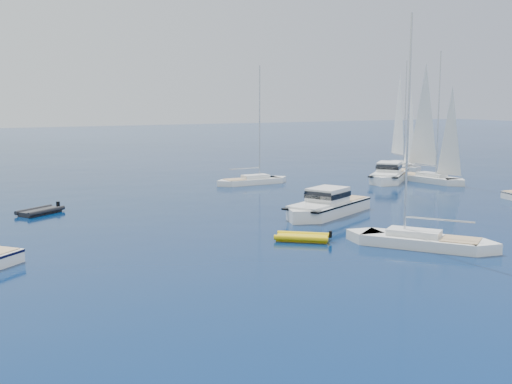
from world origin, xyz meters
The scene contains 9 objects.
ground centered at (0.00, 0.00, 0.00)m, with size 400.00×400.00×0.00m, color navy.
motor_cruiser_centre centered at (5.03, 22.12, 0.00)m, with size 3.34×10.92×2.87m, color silver, non-canonical shape.
motor_cruiser_distant centered at (23.82, 36.68, 0.00)m, with size 3.32×10.84×2.85m, color white, non-canonical shape.
sailboat_mid_r centered at (3.90, 9.70, 0.00)m, with size 2.73×10.52×15.46m, color silver, non-canonical shape.
sailboat_centre centered at (8.67, 42.04, 0.00)m, with size 2.42×9.31×13.69m, color white, non-canonical shape.
sailboat_sails_r centered at (27.45, 33.98, 0.00)m, with size 2.71×10.43×15.34m, color silver, non-canonical shape.
sailboat_sails_far centered at (33.86, 46.29, 0.00)m, with size 2.66×10.25×15.06m, color white, non-canonical shape.
tender_yellow centered at (-1.91, 14.86, 0.00)m, with size 2.08×3.82×0.95m, color yellow, non-canonical shape.
tender_grey_far centered at (-15.80, 33.86, 0.00)m, with size 2.19×4.08×0.95m, color black, non-canonical shape.
Camera 1 is at (-24.77, -21.03, 9.59)m, focal length 44.81 mm.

